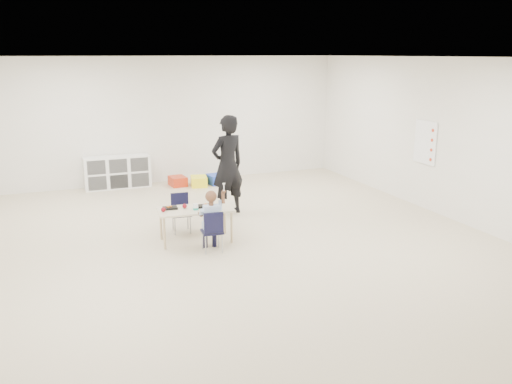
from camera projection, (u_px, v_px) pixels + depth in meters
name	position (u px, v px, depth m)	size (l,w,h in m)	color
room	(233.00, 154.00, 8.07)	(9.00, 9.02, 2.80)	beige
table	(196.00, 225.00, 8.42)	(1.20, 0.67, 0.53)	beige
chair_near	(212.00, 231.00, 7.98)	(0.31, 0.29, 0.63)	black
chair_far	(181.00, 213.00, 8.84)	(0.31, 0.29, 0.63)	black
child	(212.00, 219.00, 7.93)	(0.42, 0.42, 1.00)	#A0B2D8
lunch_tray_near	(204.00, 206.00, 8.44)	(0.22, 0.16, 0.03)	black
lunch_tray_far	(170.00, 208.00, 8.34)	(0.22, 0.16, 0.03)	black
milk_carton	(196.00, 207.00, 8.26)	(0.07, 0.07, 0.10)	white
bread_roll	(216.00, 207.00, 8.33)	(0.09, 0.09, 0.07)	#B97F4C
apple_near	(185.00, 206.00, 8.37)	(0.07, 0.07, 0.07)	maroon
apple_far	(163.00, 210.00, 8.18)	(0.07, 0.07, 0.07)	maroon
cubby_shelf	(117.00, 172.00, 11.77)	(1.40, 0.40, 0.70)	white
rules_poster	(425.00, 142.00, 10.05)	(0.02, 0.60, 0.80)	white
adult	(228.00, 165.00, 9.73)	(0.66, 0.43, 1.81)	black
bin_red	(178.00, 181.00, 12.00)	(0.33, 0.42, 0.21)	red
bin_yellow	(199.00, 181.00, 11.97)	(0.34, 0.44, 0.22)	yellow
bin_blue	(216.00, 179.00, 12.17)	(0.33, 0.43, 0.21)	#1836B6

